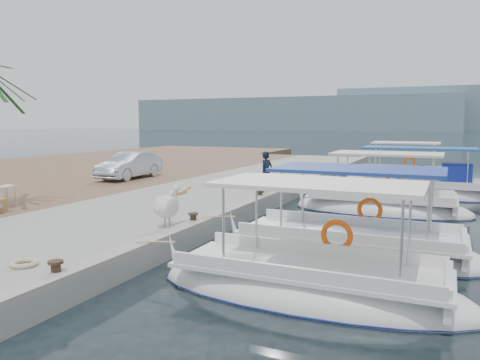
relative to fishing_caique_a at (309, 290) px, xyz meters
name	(u,v)px	position (x,y,z in m)	size (l,w,h in m)	color
ground	(253,219)	(-3.75, 6.20, -0.13)	(400.00, 400.00, 0.00)	black
concrete_quay	(235,189)	(-6.75, 11.20, 0.12)	(6.00, 40.00, 0.50)	gray
quay_curb	(292,186)	(-3.97, 11.20, 0.43)	(0.44, 40.00, 0.12)	gray
cobblestone_strip	(146,183)	(-11.75, 11.20, 0.12)	(4.00, 40.00, 0.50)	brown
land_backing	(8,175)	(-21.75, 11.20, 0.11)	(16.00, 60.00, 0.48)	brown
fishing_caique_a	(309,290)	(0.00, 0.00, 0.00)	(6.32, 2.21, 2.83)	white
fishing_caique_b	(349,251)	(0.17, 3.07, 0.00)	(6.67, 2.46, 2.83)	white
fishing_caique_c	(381,209)	(0.08, 9.44, 0.00)	(6.48, 2.43, 2.83)	white
fishing_caique_d	(415,192)	(0.97, 13.97, 0.06)	(8.05, 2.22, 2.83)	white
fishing_caique_e	(402,179)	(-0.11, 19.76, 0.00)	(6.10, 2.31, 2.83)	white
mooring_bollards	(260,193)	(-4.10, 7.70, 0.57)	(0.28, 20.28, 0.33)	black
pelican	(168,206)	(-4.57, 2.16, 0.95)	(0.60, 1.44, 1.11)	tan
fisherman	(267,172)	(-4.35, 9.05, 1.22)	(0.61, 0.40, 1.68)	black
parked_car	(130,165)	(-12.51, 10.86, 1.04)	(1.42, 4.06, 1.34)	#ADB7C6
folding_table	(6,192)	(-11.16, 2.46, 0.90)	(0.55, 0.55, 0.73)	silver
rope_coil	(24,263)	(-5.25, -2.00, 0.42)	(0.54, 0.54, 0.10)	#C6B284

